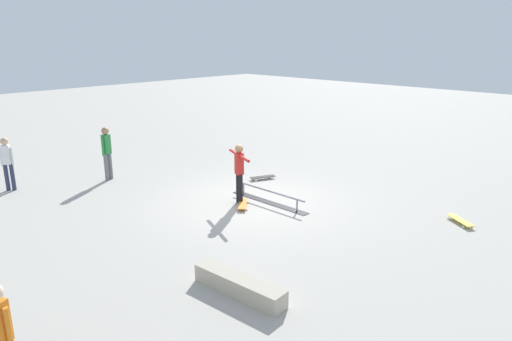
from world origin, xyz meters
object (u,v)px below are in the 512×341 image
at_px(skater_main, 239,170).
at_px(bystander_green_shirt, 107,150).
at_px(bystander_white_shirt, 7,161).
at_px(loose_skateboard_black, 263,177).
at_px(loose_skateboard_yellow, 460,220).
at_px(skate_ledge, 239,286).
at_px(bystander_orange_shirt, 1,334).
at_px(skateboard_main, 243,204).
at_px(grind_rail, 269,197).

xyz_separation_m(skater_main, bystander_green_shirt, (4.44, 1.31, -0.01)).
distance_m(bystander_white_shirt, loose_skateboard_black, 7.39).
height_order(bystander_green_shirt, loose_skateboard_yellow, bystander_green_shirt).
bearing_deg(skate_ledge, bystander_white_shirt, 4.14).
height_order(skater_main, loose_skateboard_black, skater_main).
relative_size(bystander_orange_shirt, bystander_white_shirt, 0.99).
distance_m(bystander_orange_shirt, bystander_green_shirt, 9.11).
bearing_deg(skateboard_main, bystander_white_shirt, 79.73).
height_order(skateboard_main, bystander_orange_shirt, bystander_orange_shirt).
distance_m(skateboard_main, bystander_green_shirt, 4.91).
bearing_deg(skate_ledge, bystander_orange_shirt, 84.05).
distance_m(skateboard_main, loose_skateboard_yellow, 5.33).
bearing_deg(bystander_green_shirt, bystander_orange_shirt, -142.96).
bearing_deg(bystander_orange_shirt, skate_ledge, 60.44).
xyz_separation_m(skateboard_main, bystander_white_shirt, (5.77, 3.68, 0.80)).
bearing_deg(loose_skateboard_black, grind_rail, 70.84).
height_order(bystander_white_shirt, loose_skateboard_yellow, bystander_white_shirt).
xyz_separation_m(skate_ledge, skater_main, (3.23, -3.16, 0.77)).
xyz_separation_m(bystander_white_shirt, loose_skateboard_yellow, (-10.31, -6.47, -0.80)).
bearing_deg(loose_skateboard_yellow, skate_ledge, 108.36).
distance_m(grind_rail, bystander_orange_shirt, 7.73).
height_order(bystander_white_shirt, loose_skateboard_black, bystander_white_shirt).
distance_m(skater_main, loose_skateboard_yellow, 5.54).
distance_m(skateboard_main, loose_skateboard_black, 2.45).
xyz_separation_m(skater_main, bystander_white_shirt, (5.53, 3.80, -0.06)).
bearing_deg(loose_skateboard_yellow, grind_rail, 59.54).
relative_size(skate_ledge, bystander_white_shirt, 1.19).
relative_size(skate_ledge, bystander_green_shirt, 1.12).
relative_size(skate_ledge, skateboard_main, 2.54).
xyz_separation_m(grind_rail, skate_ledge, (-2.69, 3.74, 0.01)).
bearing_deg(bystander_orange_shirt, loose_skateboard_black, 90.19).
relative_size(skateboard_main, bystander_green_shirt, 0.44).
relative_size(grind_rail, bystander_orange_shirt, 1.66).
relative_size(bystander_white_shirt, loose_skateboard_black, 1.91).
bearing_deg(bystander_white_shirt, skate_ledge, 125.77).
relative_size(skateboard_main, loose_skateboard_black, 0.89).
bearing_deg(loose_skateboard_black, skate_ledge, 62.79).
height_order(grind_rail, bystander_orange_shirt, bystander_orange_shirt).
bearing_deg(bystander_white_shirt, grind_rail, 157.42).
distance_m(grind_rail, bystander_white_shirt, 7.51).
bearing_deg(loose_skateboard_black, skateboard_main, 54.03).
distance_m(grind_rail, skateboard_main, 0.76).
xyz_separation_m(bystander_green_shirt, loose_skateboard_yellow, (-9.23, -3.98, -0.85)).
distance_m(skater_main, bystander_green_shirt, 4.63).
bearing_deg(bystander_green_shirt, bystander_white_shirt, 140.31).
height_order(skateboard_main, loose_skateboard_yellow, same).
relative_size(skateboard_main, loose_skateboard_yellow, 0.93).
height_order(bystander_orange_shirt, bystander_white_shirt, bystander_white_shirt).
bearing_deg(loose_skateboard_black, bystander_orange_shirt, 47.16).
xyz_separation_m(skate_ledge, bystander_orange_shirt, (0.38, 3.60, 0.71)).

